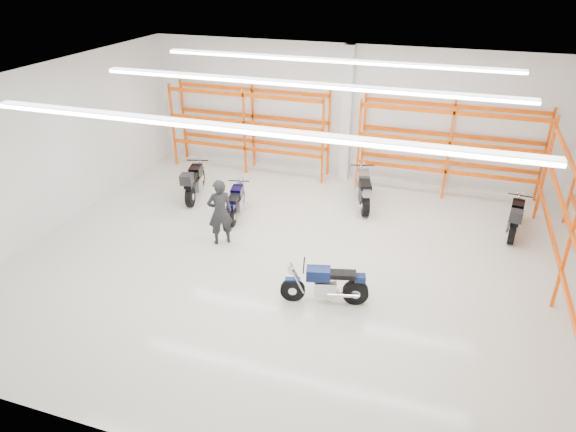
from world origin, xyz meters
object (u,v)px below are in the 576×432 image
(motorcycle_main, at_px, (328,285))
(structural_column, at_px, (347,115))
(motorcycle_back_a, at_px, (194,183))
(standing_man, at_px, (220,212))
(motorcycle_back_c, at_px, (363,190))
(motorcycle_back_d, at_px, (515,219))
(motorcycle_back_b, at_px, (236,203))

(motorcycle_main, relative_size, structural_column, 0.43)
(motorcycle_back_a, relative_size, standing_man, 1.20)
(standing_man, bearing_deg, motorcycle_back_c, -169.59)
(motorcycle_back_d, bearing_deg, motorcycle_main, -131.54)
(motorcycle_back_c, height_order, structural_column, structural_column)
(motorcycle_main, distance_m, motorcycle_back_a, 6.76)
(motorcycle_back_a, bearing_deg, motorcycle_main, -36.38)
(motorcycle_back_a, distance_m, motorcycle_back_b, 1.93)
(motorcycle_back_c, distance_m, structural_column, 2.89)
(motorcycle_back_c, bearing_deg, motorcycle_back_b, -150.59)
(standing_man, xyz_separation_m, structural_column, (2.12, 5.54, 1.33))
(standing_man, height_order, structural_column, structural_column)
(motorcycle_back_a, bearing_deg, structural_column, 37.93)
(motorcycle_back_d, bearing_deg, structural_column, 154.40)
(structural_column, bearing_deg, motorcycle_back_b, -120.69)
(motorcycle_back_a, height_order, motorcycle_back_d, motorcycle_back_a)
(motorcycle_back_b, bearing_deg, motorcycle_back_a, 157.01)
(motorcycle_back_c, bearing_deg, structural_column, 117.70)
(standing_man, bearing_deg, motorcycle_back_a, -85.94)
(structural_column, bearing_deg, motorcycle_main, -79.84)
(motorcycle_main, distance_m, standing_man, 3.84)
(motorcycle_main, relative_size, motorcycle_back_d, 0.95)
(motorcycle_back_a, distance_m, structural_column, 5.52)
(standing_man, bearing_deg, motorcycle_back_d, 164.20)
(structural_column, bearing_deg, motorcycle_back_c, -62.30)
(motorcycle_back_a, height_order, structural_column, structural_column)
(motorcycle_back_c, xyz_separation_m, standing_man, (-3.19, -3.49, 0.40))
(motorcycle_main, relative_size, motorcycle_back_a, 0.88)
(motorcycle_back_d, height_order, structural_column, structural_column)
(motorcycle_back_a, height_order, motorcycle_back_b, motorcycle_back_a)
(motorcycle_back_a, distance_m, motorcycle_back_c, 5.35)
(motorcycle_main, height_order, standing_man, standing_man)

